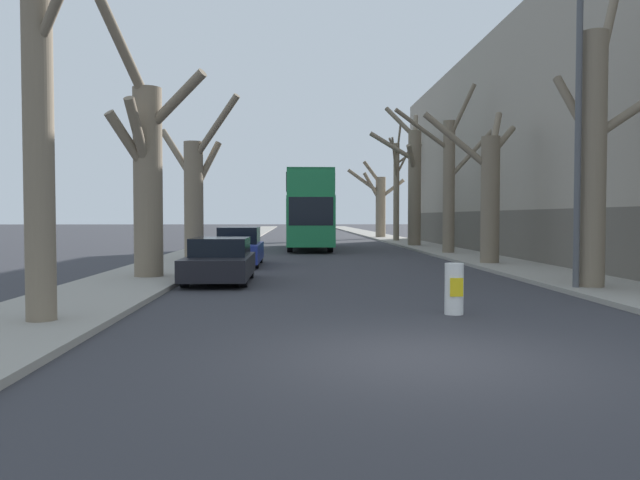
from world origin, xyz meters
TOP-DOWN VIEW (x-y plane):
  - ground_plane at (0.00, 0.00)m, footprint 300.00×300.00m
  - sidewalk_left at (-6.40, 50.00)m, footprint 2.91×120.00m
  - sidewalk_right at (6.40, 50.00)m, footprint 2.91×120.00m
  - building_facade_right at (12.84, 23.35)m, footprint 10.08×39.61m
  - street_tree_left_0 at (-6.08, 2.49)m, footprint 3.52×4.19m
  - street_tree_left_1 at (-6.10, 10.48)m, footprint 3.02×3.65m
  - street_tree_left_2 at (-5.94, 18.38)m, footprint 3.73×2.31m
  - street_tree_right_0 at (5.89, 7.34)m, footprint 2.67×1.93m
  - street_tree_right_1 at (5.80, 15.66)m, footprint 3.96×1.64m
  - street_tree_right_2 at (5.97, 22.50)m, footprint 5.09×2.31m
  - street_tree_right_3 at (5.73, 30.73)m, footprint 3.44×3.36m
  - street_tree_right_4 at (6.03, 38.38)m, footprint 3.38×2.06m
  - street_tree_right_5 at (5.79, 46.53)m, footprint 5.06×1.15m
  - double_decker_bus at (-0.89, 28.26)m, footprint 2.53×10.28m
  - parked_car_0 at (-3.89, 9.87)m, footprint 1.80×4.14m
  - parked_car_1 at (-3.89, 16.17)m, footprint 1.71×4.48m
  - lamp_post at (5.28, 7.15)m, footprint 1.40×0.20m
  - traffic_bollard at (1.37, 3.70)m, footprint 0.37×0.38m

SIDE VIEW (x-z plane):
  - ground_plane at x=0.00m, z-range 0.00..0.00m
  - sidewalk_left at x=-6.40m, z-range 0.00..0.12m
  - sidewalk_right at x=6.40m, z-range 0.00..0.12m
  - traffic_bollard at x=1.37m, z-range 0.00..1.00m
  - parked_car_0 at x=-3.89m, z-range -0.03..1.26m
  - parked_car_1 at x=-3.89m, z-range -0.05..1.45m
  - double_decker_bus at x=-0.89m, z-range 0.30..4.71m
  - street_tree_right_1 at x=5.80m, z-range -0.16..5.92m
  - street_tree_left_2 at x=-5.94m, z-range -0.53..6.38m
  - street_tree_right_5 at x=5.79m, z-range -0.25..6.56m
  - street_tree_left_1 at x=-6.10m, z-range -0.69..7.32m
  - street_tree_right_0 at x=5.89m, z-range -0.47..7.58m
  - street_tree_right_2 at x=5.97m, z-range -0.41..7.93m
  - street_tree_right_3 at x=5.73m, z-range -0.31..8.60m
  - street_tree_right_4 at x=6.03m, z-range -0.06..8.71m
  - street_tree_left_0 at x=-6.08m, z-range 0.08..8.58m
  - lamp_post at x=5.28m, z-range 0.46..8.49m
  - building_facade_right at x=12.84m, z-range -0.01..10.93m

